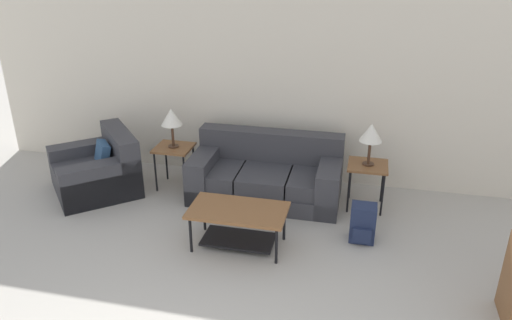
% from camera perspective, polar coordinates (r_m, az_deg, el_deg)
% --- Properties ---
extents(wall_back, '(8.79, 0.06, 2.60)m').
position_cam_1_polar(wall_back, '(6.80, 3.65, 8.14)').
color(wall_back, silver).
rests_on(wall_back, ground_plane).
extents(couch, '(1.94, 0.95, 0.82)m').
position_cam_1_polar(couch, '(6.55, 1.22, -1.86)').
color(couch, '#38383D').
rests_on(couch, ground_plane).
extents(armchair, '(1.47, 1.48, 0.80)m').
position_cam_1_polar(armchair, '(7.05, -17.57, -1.17)').
color(armchair, '#38383D').
rests_on(armchair, ground_plane).
extents(coffee_table, '(1.06, 0.59, 0.46)m').
position_cam_1_polar(coffee_table, '(5.49, -2.05, -6.73)').
color(coffee_table, brown).
rests_on(coffee_table, ground_plane).
extents(side_table_left, '(0.49, 0.46, 0.59)m').
position_cam_1_polar(side_table_left, '(6.81, -9.37, 0.96)').
color(side_table_left, brown).
rests_on(side_table_left, ground_plane).
extents(side_table_right, '(0.49, 0.46, 0.59)m').
position_cam_1_polar(side_table_right, '(6.34, 12.63, -1.07)').
color(side_table_right, brown).
rests_on(side_table_right, ground_plane).
extents(table_lamp_left, '(0.28, 0.28, 0.53)m').
position_cam_1_polar(table_lamp_left, '(6.64, -9.64, 4.77)').
color(table_lamp_left, '#472D1E').
rests_on(table_lamp_left, side_table_left).
extents(table_lamp_right, '(0.28, 0.28, 0.53)m').
position_cam_1_polar(table_lamp_right, '(6.16, 13.02, 2.97)').
color(table_lamp_right, '#472D1E').
rests_on(table_lamp_right, side_table_right).
extents(backpack, '(0.28, 0.30, 0.44)m').
position_cam_1_polar(backpack, '(5.77, 12.11, -7.11)').
color(backpack, '#1E2847').
rests_on(backpack, ground_plane).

